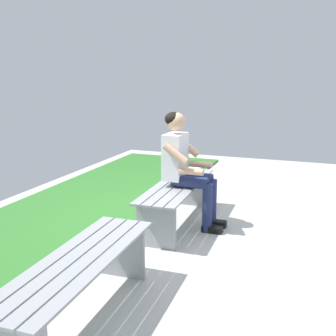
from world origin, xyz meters
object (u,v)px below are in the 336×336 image
at_px(bench_near, 177,194).
at_px(bench_far, 80,274).
at_px(person_seated, 186,165).
at_px(book_open, 191,171).
at_px(apple, 180,172).

distance_m(bench_near, bench_far, 2.01).
xyz_separation_m(bench_far, person_seated, (-1.98, 0.10, 0.35)).
bearing_deg(person_seated, book_open, -168.53).
height_order(bench_near, person_seated, person_seated).
xyz_separation_m(bench_far, apple, (-2.39, -0.10, 0.16)).
relative_size(bench_near, person_seated, 1.30).
bearing_deg(apple, bench_far, 2.37).
xyz_separation_m(bench_far, book_open, (-2.61, -0.03, 0.13)).
height_order(bench_near, bench_far, same).
distance_m(bench_near, book_open, 0.61).
distance_m(person_seated, apple, 0.49).
bearing_deg(apple, bench_near, 14.71).
bearing_deg(apple, book_open, 161.78).
relative_size(person_seated, book_open, 3.05).
distance_m(bench_far, person_seated, 2.02).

